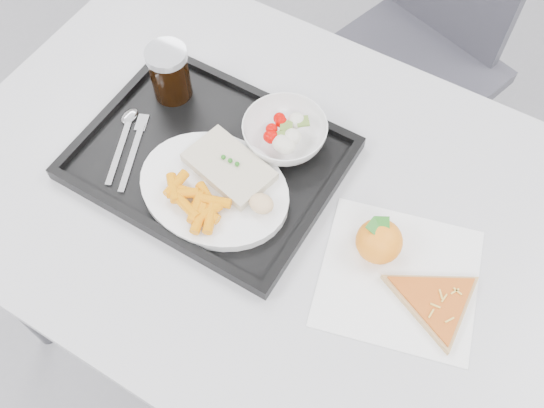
# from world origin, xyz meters

# --- Properties ---
(room) EXTENTS (6.04, 7.04, 2.84)m
(room) POSITION_xyz_m (0.00, 0.00, 1.40)
(room) COLOR gray
(room) RESTS_ON ground
(table) EXTENTS (1.20, 0.80, 0.75)m
(table) POSITION_xyz_m (0.00, 0.30, 0.68)
(table) COLOR #A7A7AA
(table) RESTS_ON ground
(chair) EXTENTS (0.53, 0.53, 0.93)m
(chair) POSITION_xyz_m (0.00, 1.03, 0.54)
(chair) COLOR #37373F
(chair) RESTS_ON ground
(tray) EXTENTS (0.45, 0.35, 0.03)m
(tray) POSITION_xyz_m (-0.14, 0.30, 0.76)
(tray) COLOR black
(tray) RESTS_ON table
(dinner_plate) EXTENTS (0.27, 0.27, 0.02)m
(dinner_plate) POSITION_xyz_m (-0.09, 0.24, 0.77)
(dinner_plate) COLOR white
(dinner_plate) RESTS_ON tray
(fish_fillet) EXTENTS (0.17, 0.12, 0.03)m
(fish_fillet) POSITION_xyz_m (-0.09, 0.29, 0.79)
(fish_fillet) COLOR beige
(fish_fillet) RESTS_ON dinner_plate
(bread_roll) EXTENTS (0.04, 0.04, 0.03)m
(bread_roll) POSITION_xyz_m (-0.00, 0.25, 0.80)
(bread_roll) COLOR #D3B782
(bread_roll) RESTS_ON dinner_plate
(salad_bowl) EXTENTS (0.15, 0.15, 0.05)m
(salad_bowl) POSITION_xyz_m (-0.04, 0.40, 0.79)
(salad_bowl) COLOR white
(salad_bowl) RESTS_ON tray
(cola_glass) EXTENTS (0.08, 0.08, 0.11)m
(cola_glass) POSITION_xyz_m (-0.28, 0.39, 0.82)
(cola_glass) COLOR black
(cola_glass) RESTS_ON tray
(cutlery) EXTENTS (0.11, 0.17, 0.01)m
(cutlery) POSITION_xyz_m (-0.29, 0.26, 0.77)
(cutlery) COLOR silver
(cutlery) RESTS_ON tray
(napkin) EXTENTS (0.30, 0.30, 0.00)m
(napkin) POSITION_xyz_m (0.25, 0.27, 0.75)
(napkin) COLOR white
(napkin) RESTS_ON table
(tangerine) EXTENTS (0.08, 0.08, 0.07)m
(tangerine) POSITION_xyz_m (0.19, 0.29, 0.79)
(tangerine) COLOR #D95304
(tangerine) RESTS_ON napkin
(pizza_slice) EXTENTS (0.20, 0.20, 0.02)m
(pizza_slice) POSITION_xyz_m (0.32, 0.26, 0.76)
(pizza_slice) COLOR tan
(pizza_slice) RESTS_ON napkin
(carrot_pile) EXTENTS (0.13, 0.09, 0.03)m
(carrot_pile) POSITION_xyz_m (-0.10, 0.20, 0.80)
(carrot_pile) COLOR orange
(carrot_pile) RESTS_ON dinner_plate
(salad_contents) EXTENTS (0.07, 0.09, 0.03)m
(salad_contents) POSITION_xyz_m (-0.04, 0.39, 0.80)
(salad_contents) COLOR #C30400
(salad_contents) RESTS_ON salad_bowl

